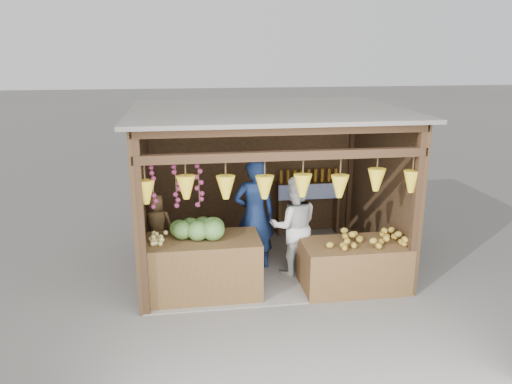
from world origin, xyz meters
TOP-DOWN VIEW (x-y plane):
  - ground at (0.00, 0.00)m, footprint 80.00×80.00m
  - stall_structure at (-0.03, -0.04)m, footprint 4.30×3.30m
  - back_shelf at (1.05, 1.28)m, footprint 1.25×0.32m
  - counter_left at (-1.10, -0.98)m, footprint 1.66×0.85m
  - counter_right at (1.18, -1.08)m, footprint 1.59×0.85m
  - stool at (-1.81, -0.05)m, footprint 0.31×0.31m
  - man_standing at (-0.22, -0.14)m, footprint 0.69×0.46m
  - woman_standing at (0.38, -0.44)m, footprint 0.83×0.66m
  - vendor_seated at (-1.81, -0.05)m, footprint 0.53×0.37m
  - melon_pile at (-1.19, -0.90)m, footprint 1.00×0.50m
  - tanfruit_pile at (-1.74, -1.00)m, footprint 0.34×0.40m
  - mango_pile at (1.29, -1.06)m, footprint 1.40×0.64m

SIDE VIEW (x-z plane):
  - ground at x=0.00m, z-range 0.00..0.00m
  - stool at x=-1.81m, z-range 0.00..0.29m
  - counter_right at x=1.18m, z-range 0.00..0.73m
  - counter_left at x=-1.10m, z-range 0.00..0.89m
  - vendor_seated at x=-1.81m, z-range 0.29..1.33m
  - woman_standing at x=0.38m, z-range 0.00..1.64m
  - mango_pile at x=1.29m, z-range 0.73..0.95m
  - back_shelf at x=1.05m, z-range 0.21..1.54m
  - man_standing at x=-0.22m, z-range 0.00..1.89m
  - tanfruit_pile at x=-1.74m, z-range 0.89..1.02m
  - melon_pile at x=-1.19m, z-range 0.89..1.21m
  - stall_structure at x=-0.03m, z-range 0.34..3.00m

